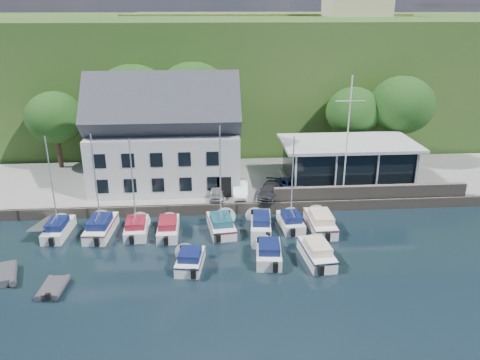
{
  "coord_description": "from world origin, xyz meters",
  "views": [
    {
      "loc": [
        -3.04,
        -27.55,
        17.72
      ],
      "look_at": [
        -0.3,
        9.0,
        3.99
      ],
      "focal_mm": 35.0,
      "sensor_mm": 36.0,
      "label": 1
    }
  ],
  "objects": [
    {
      "name": "boat_r2_3",
      "position": [
        1.35,
        2.7,
        0.73
      ],
      "size": [
        2.53,
        5.69,
        1.47
      ],
      "primitive_type": null,
      "rotation": [
        0.0,
        0.0,
        -0.1
      ],
      "color": "white",
      "rests_on": "ground"
    },
    {
      "name": "flagpole",
      "position": [
        9.63,
        12.26,
        6.55
      ],
      "size": [
        2.66,
        0.2,
        11.09
      ],
      "primitive_type": null,
      "color": "silver",
      "rests_on": "quay"
    },
    {
      "name": "tree_4",
      "position": [
        13.38,
        22.69,
        5.17
      ],
      "size": [
        6.1,
        6.1,
        8.33
      ],
      "primitive_type": null,
      "color": "black",
      "rests_on": "quay"
    },
    {
      "name": "car_white",
      "position": [
        0.04,
        13.07,
        1.65
      ],
      "size": [
        1.65,
        4.02,
        1.3
      ],
      "primitive_type": "imported",
      "rotation": [
        0.0,
        0.0,
        -0.07
      ],
      "color": "white",
      "rests_on": "quay"
    },
    {
      "name": "boat_r1_3",
      "position": [
        -6.35,
        7.43,
        0.71
      ],
      "size": [
        1.83,
        5.96,
        1.41
      ],
      "primitive_type": null,
      "rotation": [
        0.0,
        0.0,
        0.01
      ],
      "color": "white",
      "rests_on": "ground"
    },
    {
      "name": "tree_5",
      "position": [
        18.46,
        21.81,
        5.81
      ],
      "size": [
        7.04,
        7.04,
        9.62
      ],
      "primitive_type": null,
      "color": "black",
      "rests_on": "quay"
    },
    {
      "name": "harbor_building",
      "position": [
        -7.0,
        16.5,
        5.35
      ],
      "size": [
        14.4,
        8.2,
        8.7
      ],
      "primitive_type": null,
      "color": "silver",
      "rests_on": "quay"
    },
    {
      "name": "boat_r1_0",
      "position": [
        -15.31,
        7.94,
        4.24
      ],
      "size": [
        2.08,
        6.05,
        8.48
      ],
      "primitive_type": null,
      "rotation": [
        0.0,
        0.0,
        -0.05
      ],
      "color": "white",
      "rests_on": "ground"
    },
    {
      "name": "hillside",
      "position": [
        0.0,
        62.0,
        8.0
      ],
      "size": [
        160.0,
        75.0,
        16.0
      ],
      "primitive_type": "cube",
      "color": "#2D521F",
      "rests_on": "ground"
    },
    {
      "name": "boat_r1_4",
      "position": [
        -1.98,
        7.65,
        4.41
      ],
      "size": [
        2.85,
        6.45,
        8.82
      ],
      "primitive_type": null,
      "rotation": [
        0.0,
        0.0,
        0.13
      ],
      "color": "white",
      "rests_on": "ground"
    },
    {
      "name": "club_pavilion",
      "position": [
        11.0,
        16.0,
        3.05
      ],
      "size": [
        13.2,
        7.2,
        4.1
      ],
      "primitive_type": null,
      "color": "black",
      "rests_on": "quay"
    },
    {
      "name": "dinghy_0",
      "position": [
        -17.28,
        1.56,
        0.37
      ],
      "size": [
        2.79,
        3.62,
        0.74
      ],
      "primitive_type": null,
      "rotation": [
        0.0,
        0.0,
        0.31
      ],
      "color": "#36353A",
      "rests_on": "ground"
    },
    {
      "name": "ground",
      "position": [
        0.0,
        0.0,
        0.0
      ],
      "size": [
        180.0,
        180.0,
        0.0
      ],
      "primitive_type": "plane",
      "color": "black",
      "rests_on": "ground"
    },
    {
      "name": "quay_face",
      "position": [
        0.0,
        11.0,
        0.5
      ],
      "size": [
        60.0,
        0.3,
        1.0
      ],
      "primitive_type": "cube",
      "color": "#665C51",
      "rests_on": "ground"
    },
    {
      "name": "boat_r1_6",
      "position": [
        3.92,
        7.86,
        4.17
      ],
      "size": [
        2.26,
        5.39,
        8.35
      ],
      "primitive_type": null,
      "rotation": [
        0.0,
        0.0,
        0.08
      ],
      "color": "white",
      "rests_on": "ground"
    },
    {
      "name": "boat_r2_4",
      "position": [
        4.87,
        2.33,
        0.78
      ],
      "size": [
        2.49,
        6.44,
        1.56
      ],
      "primitive_type": null,
      "rotation": [
        0.0,
        0.0,
        0.09
      ],
      "color": "white",
      "rests_on": "ground"
    },
    {
      "name": "quay",
      "position": [
        0.0,
        17.5,
        0.5
      ],
      "size": [
        60.0,
        13.0,
        1.0
      ],
      "primitive_type": "cube",
      "color": "gray",
      "rests_on": "ground"
    },
    {
      "name": "tree_1",
      "position": [
        -10.62,
        22.5,
        6.51
      ],
      "size": [
        8.07,
        8.07,
        11.03
      ],
      "primitive_type": null,
      "color": "black",
      "rests_on": "quay"
    },
    {
      "name": "dinghy_1",
      "position": [
        -13.37,
        -0.34,
        0.32
      ],
      "size": [
        1.78,
        2.8,
        0.63
      ],
      "primitive_type": null,
      "rotation": [
        0.0,
        0.0,
        -0.06
      ],
      "color": "#36353A",
      "rests_on": "ground"
    },
    {
      "name": "seawall",
      "position": [
        12.0,
        11.4,
        1.6
      ],
      "size": [
        18.0,
        0.5,
        1.2
      ],
      "primitive_type": "cube",
      "color": "#665C51",
      "rests_on": "quay"
    },
    {
      "name": "car_silver",
      "position": [
        -2.28,
        12.52,
        1.57
      ],
      "size": [
        1.46,
        3.37,
        1.13
      ],
      "primitive_type": "imported",
      "rotation": [
        0.0,
        0.0,
        0.04
      ],
      "color": "#A09FA4",
      "rests_on": "quay"
    },
    {
      "name": "car_dgrey",
      "position": [
        2.71,
        12.46,
        1.59
      ],
      "size": [
        2.89,
        4.39,
        1.18
      ],
      "primitive_type": "imported",
      "rotation": [
        0.0,
        0.0,
        -0.33
      ],
      "color": "#2A292D",
      "rests_on": "quay"
    },
    {
      "name": "boat_r1_1",
      "position": [
        -11.87,
        7.87,
        4.67
      ],
      "size": [
        2.52,
        6.83,
        9.34
      ],
      "primitive_type": null,
      "rotation": [
        0.0,
        0.0,
        -0.08
      ],
      "color": "white",
      "rests_on": "ground"
    },
    {
      "name": "tree_0",
      "position": [
        -19.01,
        22.49,
        5.15
      ],
      "size": [
        6.07,
        6.07,
        8.3
      ],
      "primitive_type": null,
      "color": "black",
      "rests_on": "quay"
    },
    {
      "name": "car_blue",
      "position": [
        4.9,
        13.63,
        1.59
      ],
      "size": [
        2.33,
        3.69,
        1.18
      ],
      "primitive_type": "imported",
      "rotation": [
        0.0,
        0.0,
        0.3
      ],
      "color": "#314897",
      "rests_on": "quay"
    },
    {
      "name": "tree_2",
      "position": [
        -4.26,
        21.97,
        6.64
      ],
      "size": [
        8.25,
        8.25,
        11.27
      ],
      "primitive_type": null,
      "color": "black",
      "rests_on": "quay"
    },
    {
      "name": "boat_r1_2",
      "position": [
        -8.96,
        7.66,
        4.22
      ],
      "size": [
        2.17,
        5.59,
        8.45
      ],
      "primitive_type": null,
      "rotation": [
        0.0,
        0.0,
        0.04
      ],
      "color": "white",
      "rests_on": "ground"
    },
    {
      "name": "gangway",
      "position": [
        -16.5,
        9.0,
        0.0
      ],
      "size": [
        1.2,
        6.0,
        1.4
      ],
      "primitive_type": null,
      "color": "silver",
      "rests_on": "ground"
    },
    {
      "name": "field_patch",
      "position": [
        8.0,
        70.0,
        16.15
      ],
      "size": [
        50.0,
        30.0,
        0.3
      ],
      "primitive_type": "cube",
      "color": "olive",
      "rests_on": "hillside"
    },
    {
      "name": "boat_r1_5",
      "position": [
        1.36,
        7.71,
        0.71
      ],
      "size": [
        2.49,
        6.66,
        1.43
      ],
      "primitive_type": null,
      "rotation": [
        0.0,
        0.0,
        -0.11
      ],
      "color": "white",
      "rests_on": "ground"
    },
    {
      "name": "boat_r2_2",
      "position": [
        -4.41,
        2.02,
        0.71
      ],
      "size": [
        2.58,
        5.02,
        1.41
      ],
      "primitive_type": null,
      "rotation": [
        0.0,
        0.0,
        -0.15
      ],
      "color": "white",
      "rests_on": "ground"
    },
    {
      "name": "boat_r1_7",
      "position": [
        6.35,
        7.39,
        0.78
      ],
      "size": [
        2.12,
        6.82,
        1.57
      ],
      "primitive_type": null,
      "rotation": [
        0.0,
        0.0,
        0.01
      ],
      "color": "white",
      "rests_on": "ground"
    }
  ]
}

